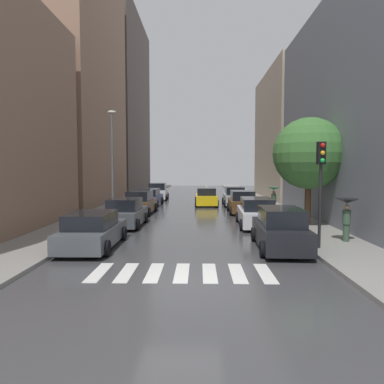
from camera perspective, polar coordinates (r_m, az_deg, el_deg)
name	(u,v)px	position (r m, az deg, el deg)	size (l,w,h in m)	color
ground_plane	(193,204)	(34.24, 0.21, -1.91)	(28.00, 72.00, 0.04)	#3D3D3F
sidewalk_left	(126,203)	(34.95, -10.52, -1.70)	(3.00, 72.00, 0.15)	gray
sidewalk_right	(261,203)	(34.74, 10.99, -1.74)	(3.00, 72.00, 0.15)	gray
crosswalk_stripes	(182,273)	(11.88, -1.63, -12.75)	(5.85, 2.20, 0.01)	silver
building_left_mid	(77,79)	(36.85, -17.95, 16.77)	(6.00, 15.80, 23.55)	#8C6B56
building_left_far	(120,106)	(54.61, -11.40, 13.38)	(6.00, 19.24, 25.09)	#564C47
building_right_near	(377,110)	(24.07, 27.43, 11.50)	(6.00, 20.87, 13.58)	slate
building_right_mid	(292,136)	(41.93, 15.74, 8.62)	(6.00, 15.36, 14.02)	#B2A38C
parked_car_left_nearest	(93,231)	(15.84, -15.58, -6.00)	(2.18, 4.79, 1.54)	#474C51
parked_car_left_second	(126,213)	(21.17, -10.56, -3.36)	(2.14, 4.29, 1.66)	#474C51
parked_car_left_third	(140,203)	(26.82, -8.27, -1.77)	(2.13, 4.71, 1.72)	brown
parked_car_left_fourth	(150,198)	(32.56, -6.79, -0.90)	(2.17, 4.75, 1.56)	navy
parked_car_left_fifth	(158,192)	(38.81, -5.48, 0.02)	(2.21, 4.27, 1.81)	silver
parked_car_right_nearest	(280,230)	(15.44, 13.89, -5.89)	(2.18, 4.74, 1.76)	black
parked_car_right_second	(256,213)	(21.16, 10.23, -3.33)	(2.28, 4.85, 1.68)	silver
parked_car_right_third	(242,203)	(27.17, 8.00, -1.71)	(2.11, 4.02, 1.71)	brown
parked_car_right_fourth	(234,197)	(32.52, 6.76, -0.78)	(2.03, 4.14, 1.73)	#B2B7BF
taxi_midroad	(206,197)	(32.65, 2.28, -0.81)	(2.11, 4.71, 1.81)	yellow
pedestrian_foreground	(274,195)	(26.09, 12.93, -0.39)	(0.97, 0.97, 1.91)	gray
pedestrian_near_tree	(347,210)	(17.20, 23.48, -2.66)	(1.02, 1.02, 1.90)	#38513D
street_tree_right	(309,154)	(21.40, 18.17, 5.85)	(4.05, 4.05, 6.11)	#513823
traffic_light_right_corner	(321,171)	(15.25, 19.89, 3.19)	(0.30, 0.42, 4.30)	black
lamp_post_left	(112,155)	(25.81, -12.61, 5.78)	(0.60, 0.28, 7.27)	#595B60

